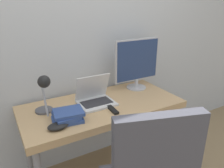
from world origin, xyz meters
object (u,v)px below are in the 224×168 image
(monitor, at_px, (137,63))
(game_controller, at_px, (58,126))
(desk_lamp, at_px, (44,91))
(book_stack, at_px, (67,116))
(laptop, at_px, (95,98))

(monitor, height_order, game_controller, monitor)
(desk_lamp, bearing_deg, book_stack, -50.97)
(book_stack, height_order, game_controller, book_stack)
(laptop, height_order, desk_lamp, desk_lamp)
(monitor, bearing_deg, desk_lamp, -171.44)
(laptop, height_order, monitor, monitor)
(monitor, relative_size, game_controller, 3.38)
(desk_lamp, bearing_deg, monitor, 8.56)
(laptop, xyz_separation_m, game_controller, (-0.40, -0.24, -0.03))
(book_stack, bearing_deg, monitor, 19.20)
(game_controller, bearing_deg, monitor, 21.37)
(desk_lamp, bearing_deg, laptop, 3.00)
(laptop, distance_m, book_stack, 0.35)
(desk_lamp, bearing_deg, game_controller, -83.73)
(laptop, height_order, game_controller, laptop)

